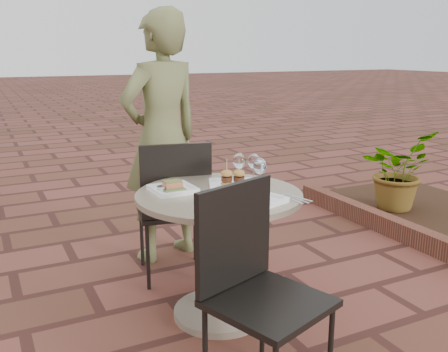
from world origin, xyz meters
name	(u,v)px	position (x,y,z in m)	size (l,w,h in m)	color
ground	(264,315)	(0.00, 0.00, 0.00)	(60.00, 60.00, 0.00)	brown
cafe_table	(219,236)	(-0.23, 0.11, 0.48)	(0.90, 0.90, 0.73)	gray
chair_far	(174,200)	(-0.28, 0.66, 0.55)	(0.52, 0.52, 0.93)	black
chair_near	(252,274)	(-0.38, -0.52, 0.55)	(0.56, 0.56, 0.93)	black
diner	(162,138)	(-0.21, 1.08, 0.88)	(0.64, 0.42, 1.76)	brown
plate_salmon	(173,188)	(-0.44, 0.25, 0.75)	(0.23, 0.23, 0.06)	white
plate_sliders	(233,183)	(-0.12, 0.15, 0.76)	(0.34, 0.34, 0.17)	white
plate_tuna	(257,200)	(-0.13, -0.13, 0.74)	(0.29, 0.29, 0.03)	white
wine_glass_right	(260,167)	(0.01, 0.09, 0.85)	(0.07, 0.07, 0.17)	white
wine_glass_mid	(239,162)	(-0.03, 0.25, 0.86)	(0.08, 0.08, 0.18)	white
wine_glass_far	(254,162)	(0.05, 0.23, 0.85)	(0.07, 0.07, 0.17)	white
steel_ramekin	(161,190)	(-0.51, 0.25, 0.75)	(0.05, 0.05, 0.04)	silver
cutlery_set	(295,198)	(0.08, -0.17, 0.73)	(0.09, 0.20, 0.00)	silver
planter_curb	(424,240)	(1.60, 0.30, 0.07)	(0.12, 3.00, 0.15)	brown
potted_plant_a	(397,170)	(2.03, 1.04, 0.42)	(0.64, 0.56, 0.71)	#33662D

